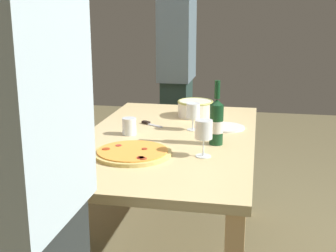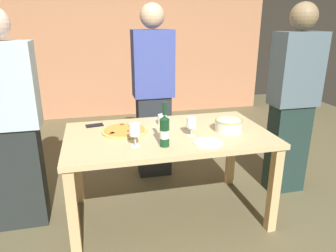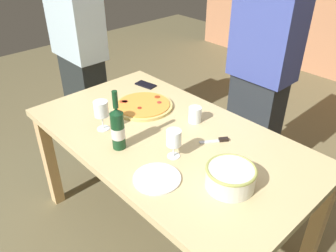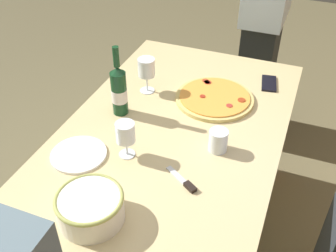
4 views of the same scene
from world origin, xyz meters
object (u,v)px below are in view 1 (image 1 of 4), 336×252
wine_glass_near_pizza (193,112)px  cell_phone (69,168)px  pizza (133,153)px  wine_bottle (216,121)px  wine_glass_by_bottle (204,130)px  pizza_knife (150,124)px  side_plate (225,127)px  person_guest_left (30,209)px  person_host (30,101)px  person_guest_right (177,75)px  serving_bowl (195,108)px  cup_amber (129,126)px  dining_table (168,153)px

wine_glass_near_pizza → cell_phone: 0.84m
pizza → wine_bottle: size_ratio=1.13×
wine_glass_near_pizza → wine_glass_by_bottle: bearing=-166.0°
pizza → wine_glass_by_bottle: 0.34m
pizza_knife → cell_phone: bearing=168.5°
side_plate → person_guest_left: bearing=162.3°
person_host → person_guest_right: size_ratio=1.00×
serving_bowl → side_plate: (-0.25, -0.20, -0.05)m
pizza → pizza_knife: (0.56, 0.05, -0.01)m
wine_bottle → pizza_knife: (0.31, 0.41, -0.11)m
side_plate → wine_glass_near_pizza: bearing=112.8°
wine_glass_by_bottle → person_guest_left: 0.97m
person_host → cup_amber: bearing=-0.6°
serving_bowl → pizza_knife: serving_bowl is taller
cup_amber → cell_phone: 0.58m
wine_glass_by_bottle → pizza_knife: 0.65m
dining_table → person_host: size_ratio=0.91×
person_guest_left → person_guest_right: person_guest_right is taller
cup_amber → person_guest_left: bearing=-178.0°
side_plate → person_guest_left: person_guest_left is taller
person_host → person_guest_right: person_host is taller
wine_glass_by_bottle → person_guest_left: bearing=156.4°
pizza → person_guest_right: (1.55, 0.07, 0.13)m
cup_amber → pizza_knife: size_ratio=0.63×
wine_glass_near_pizza → cup_amber: bearing=115.8°
wine_glass_by_bottle → person_host: size_ratio=0.10×
wine_bottle → cell_phone: (-0.48, 0.57, -0.11)m
serving_bowl → cell_phone: size_ratio=1.54×
wine_glass_by_bottle → cell_phone: 0.61m
dining_table → wine_bottle: bearing=-108.6°
pizza_knife → person_guest_left: person_guest_left is taller
wine_bottle → dining_table: bearing=71.4°
wine_glass_by_bottle → side_plate: (0.52, -0.06, -0.12)m
serving_bowl → person_guest_left: 1.68m
wine_bottle → person_guest_right: size_ratio=0.18×
pizza → person_guest_right: bearing=2.5°
side_plate → cell_phone: bearing=143.2°
person_guest_left → person_guest_right: 2.40m
wine_bottle → side_plate: 0.34m
serving_bowl → person_host: (-0.44, 0.87, 0.10)m
pizza → wine_glass_by_bottle: size_ratio=2.12×
wine_glass_by_bottle → person_guest_right: bearing=14.5°
pizza → wine_glass_near_pizza: size_ratio=2.40×
serving_bowl → wine_glass_by_bottle: size_ratio=1.30×
pizza → cell_phone: size_ratio=2.51×
pizza_knife → person_guest_right: person_guest_right is taller
side_plate → person_guest_left: (-1.41, 0.45, 0.10)m
cell_phone → side_plate: bearing=43.3°
wine_bottle → person_guest_left: bearing=158.6°
wine_glass_by_bottle → wine_bottle: bearing=-10.7°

